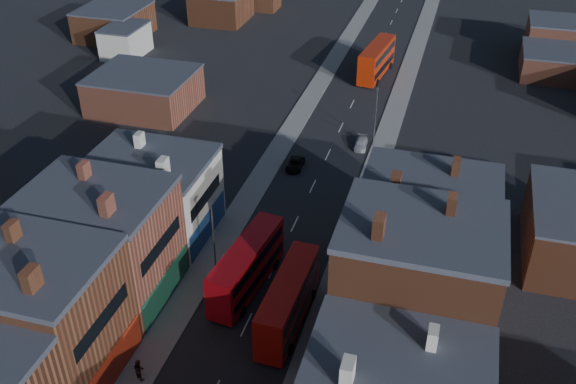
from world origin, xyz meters
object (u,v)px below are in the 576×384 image
Objects in this scene: bus_1 at (288,300)px; car_3 at (361,143)px; car_2 at (295,164)px; ped_1 at (139,369)px; bus_0 at (247,266)px; bus_2 at (377,59)px.

bus_1 is 33.90m from car_3.
ped_1 is at bearing -96.72° from car_2.
bus_1 is 27.20m from car_2.
bus_0 is 2.93× the size of car_2.
car_2 is at bearing 105.98° from bus_1.
ped_1 reaches higher than car_3.
bus_2 reaches higher than bus_1.
bus_1 is at bearing -77.60° from car_2.
bus_1 is 0.91× the size of bus_2.
car_2 is 35.85m from ped_1.
bus_0 reaches higher than bus_1.
car_3 is 44.41m from ped_1.
bus_0 is 23.04m from car_2.
bus_1 is at bearing -27.14° from bus_0.
bus_2 is 32.61m from car_2.
car_3 is (6.91, 7.56, -0.00)m from car_2.
bus_1 is 2.85× the size of car_2.
car_2 is (-4.70, -32.19, -2.27)m from bus_2.
car_2 is (-1.69, 22.88, -2.09)m from bus_0.
ped_1 is (-4.71, -12.84, -1.54)m from bus_0.
bus_1 is at bearing -111.74° from ped_1.
car_2 is at bearing 101.29° from bus_0.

